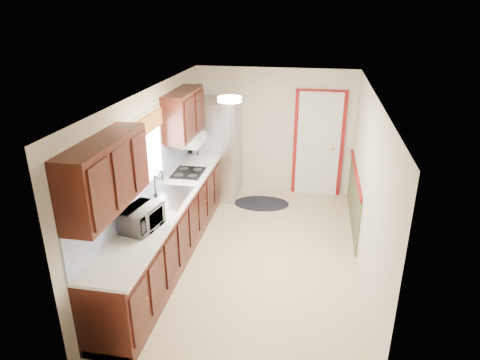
% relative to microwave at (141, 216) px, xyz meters
% --- Properties ---
extents(room_shell, '(3.20, 5.20, 2.52)m').
position_rel_microwave_xyz_m(room_shell, '(1.20, 1.12, 0.08)').
color(room_shell, beige).
rests_on(room_shell, ground).
extents(kitchen_run, '(0.63, 4.00, 2.20)m').
position_rel_microwave_xyz_m(kitchen_run, '(-0.04, 0.83, -0.31)').
color(kitchen_run, '#33110B').
rests_on(kitchen_run, ground).
extents(back_wall_trim, '(1.12, 2.30, 2.08)m').
position_rel_microwave_xyz_m(back_wall_trim, '(2.19, 3.33, -0.23)').
color(back_wall_trim, maroon).
rests_on(back_wall_trim, ground).
extents(ceiling_fixture, '(0.30, 0.30, 0.06)m').
position_rel_microwave_xyz_m(ceiling_fixture, '(0.90, 0.92, 1.24)').
color(ceiling_fixture, '#FFD88C').
rests_on(ceiling_fixture, room_shell).
extents(microwave, '(0.38, 0.56, 0.35)m').
position_rel_microwave_xyz_m(microwave, '(0.00, 0.00, 0.00)').
color(microwave, white).
rests_on(microwave, kitchen_run).
extents(refrigerator, '(0.80, 0.79, 1.87)m').
position_rel_microwave_xyz_m(refrigerator, '(0.18, 3.17, -0.18)').
color(refrigerator, '#B7B7BC').
rests_on(refrigerator, ground).
extents(rug, '(1.07, 0.74, 0.01)m').
position_rel_microwave_xyz_m(rug, '(1.08, 2.91, -1.11)').
color(rug, black).
rests_on(rug, ground).
extents(cooktop, '(0.47, 0.56, 0.02)m').
position_rel_microwave_xyz_m(cooktop, '(0.01, 1.87, -0.17)').
color(cooktop, black).
rests_on(cooktop, kitchen_run).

